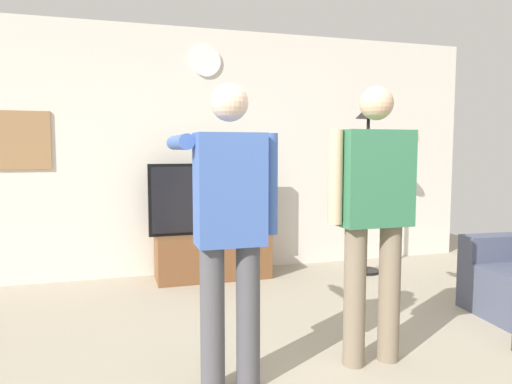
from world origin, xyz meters
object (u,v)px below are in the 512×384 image
object	(u,v)px
floor_lamp	(368,154)
person_standing_nearer_lamp	(229,220)
framed_picture	(15,140)
person_standing_nearer_couch	(373,207)
tv_stand	(213,256)
wall_clock	(206,61)
television	(211,199)

from	to	relation	value
floor_lamp	person_standing_nearer_lamp	bearing A→B (deg)	-134.98
floor_lamp	person_standing_nearer_lamp	size ratio (longest dim) A/B	1.07
floor_lamp	framed_picture	bearing A→B (deg)	170.96
floor_lamp	person_standing_nearer_couch	size ratio (longest dim) A/B	1.05
tv_stand	wall_clock	xyz separation A→B (m)	(-0.00, 0.29, 2.11)
wall_clock	framed_picture	world-z (taller)	wall_clock
person_standing_nearer_lamp	framed_picture	bearing A→B (deg)	120.11
tv_stand	floor_lamp	bearing A→B (deg)	-9.44
television	wall_clock	bearing A→B (deg)	90.00
framed_picture	person_standing_nearer_couch	xyz separation A→B (m)	(2.50, -2.59, -0.45)
framed_picture	person_standing_nearer_couch	size ratio (longest dim) A/B	0.38
person_standing_nearer_couch	television	bearing A→B (deg)	103.58
wall_clock	person_standing_nearer_lamp	distance (m)	3.00
television	person_standing_nearer_lamp	world-z (taller)	person_standing_nearer_lamp
television	floor_lamp	distance (m)	1.79
television	framed_picture	world-z (taller)	framed_picture
tv_stand	person_standing_nearer_couch	world-z (taller)	person_standing_nearer_couch
tv_stand	person_standing_nearer_lamp	xyz separation A→B (m)	(-0.39, -2.36, 0.75)
floor_lamp	person_standing_nearer_couch	distance (m)	2.33
person_standing_nearer_lamp	floor_lamp	bearing A→B (deg)	45.02
framed_picture	person_standing_nearer_lamp	world-z (taller)	framed_picture
wall_clock	person_standing_nearer_couch	distance (m)	2.96
person_standing_nearer_lamp	tv_stand	bearing A→B (deg)	80.61
television	person_standing_nearer_lamp	bearing A→B (deg)	-99.22
wall_clock	person_standing_nearer_couch	size ratio (longest dim) A/B	0.19
wall_clock	framed_picture	size ratio (longest dim) A/B	0.49
tv_stand	television	size ratio (longest dim) A/B	0.90
television	person_standing_nearer_couch	xyz separation A→B (m)	(0.57, -2.34, 0.17)
wall_clock	floor_lamp	xyz separation A→B (m)	(1.69, -0.57, -1.01)
floor_lamp	wall_clock	bearing A→B (deg)	161.33
tv_stand	wall_clock	size ratio (longest dim) A/B	3.65
floor_lamp	person_standing_nearer_couch	world-z (taller)	floor_lamp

